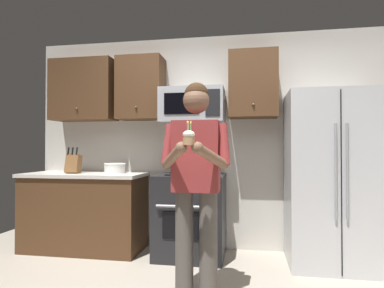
{
  "coord_description": "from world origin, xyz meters",
  "views": [
    {
      "loc": [
        0.5,
        -2.28,
        1.2
      ],
      "look_at": [
        0.04,
        0.38,
        1.25
      ],
      "focal_mm": 30.54,
      "sensor_mm": 36.0,
      "label": 1
    }
  ],
  "objects_px": {
    "refrigerator": "(332,179)",
    "person": "(196,175)",
    "oven_range": "(191,215)",
    "microwave": "(192,106)",
    "cupcake": "(189,137)",
    "bowl_large_white": "(115,168)",
    "knife_block": "(73,164)"
  },
  "relations": [
    {
      "from": "cupcake",
      "to": "person",
      "type": "bearing_deg",
      "value": 90.0
    },
    {
      "from": "microwave",
      "to": "cupcake",
      "type": "height_order",
      "value": "microwave"
    },
    {
      "from": "refrigerator",
      "to": "bowl_large_white",
      "type": "distance_m",
      "value": 2.44
    },
    {
      "from": "cupcake",
      "to": "microwave",
      "type": "bearing_deg",
      "value": 98.71
    },
    {
      "from": "bowl_large_white",
      "to": "person",
      "type": "height_order",
      "value": "person"
    },
    {
      "from": "oven_range",
      "to": "microwave",
      "type": "height_order",
      "value": "microwave"
    },
    {
      "from": "refrigerator",
      "to": "cupcake",
      "type": "relative_size",
      "value": 10.35
    },
    {
      "from": "oven_range",
      "to": "cupcake",
      "type": "bearing_deg",
      "value": -80.51
    },
    {
      "from": "person",
      "to": "microwave",
      "type": "bearing_deg",
      "value": 101.23
    },
    {
      "from": "oven_range",
      "to": "knife_block",
      "type": "distance_m",
      "value": 1.54
    },
    {
      "from": "microwave",
      "to": "cupcake",
      "type": "xyz_separation_m",
      "value": [
        0.22,
        -1.44,
        -0.43
      ]
    },
    {
      "from": "oven_range",
      "to": "cupcake",
      "type": "distance_m",
      "value": 1.58
    },
    {
      "from": "oven_range",
      "to": "person",
      "type": "distance_m",
      "value": 1.15
    },
    {
      "from": "person",
      "to": "cupcake",
      "type": "bearing_deg",
      "value": -90.0
    },
    {
      "from": "oven_range",
      "to": "cupcake",
      "type": "height_order",
      "value": "cupcake"
    },
    {
      "from": "knife_block",
      "to": "oven_range",
      "type": "bearing_deg",
      "value": 1.18
    },
    {
      "from": "bowl_large_white",
      "to": "microwave",
      "type": "bearing_deg",
      "value": 3.13
    },
    {
      "from": "oven_range",
      "to": "refrigerator",
      "type": "xyz_separation_m",
      "value": [
        1.5,
        -0.04,
        0.44
      ]
    },
    {
      "from": "refrigerator",
      "to": "knife_block",
      "type": "relative_size",
      "value": 5.63
    },
    {
      "from": "knife_block",
      "to": "cupcake",
      "type": "xyz_separation_m",
      "value": [
        1.65,
        -1.29,
        0.26
      ]
    },
    {
      "from": "refrigerator",
      "to": "person",
      "type": "height_order",
      "value": "refrigerator"
    },
    {
      "from": "microwave",
      "to": "refrigerator",
      "type": "xyz_separation_m",
      "value": [
        1.5,
        -0.16,
        -0.82
      ]
    },
    {
      "from": "person",
      "to": "oven_range",
      "type": "bearing_deg",
      "value": 102.54
    },
    {
      "from": "knife_block",
      "to": "bowl_large_white",
      "type": "bearing_deg",
      "value": 11.33
    },
    {
      "from": "oven_range",
      "to": "person",
      "type": "xyz_separation_m",
      "value": [
        0.22,
        -0.99,
        0.53
      ]
    },
    {
      "from": "microwave",
      "to": "cupcake",
      "type": "relative_size",
      "value": 4.26
    },
    {
      "from": "oven_range",
      "to": "cupcake",
      "type": "relative_size",
      "value": 5.36
    },
    {
      "from": "refrigerator",
      "to": "bowl_large_white",
      "type": "relative_size",
      "value": 7.0
    },
    {
      "from": "oven_range",
      "to": "refrigerator",
      "type": "height_order",
      "value": "refrigerator"
    },
    {
      "from": "refrigerator",
      "to": "cupcake",
      "type": "distance_m",
      "value": 1.85
    },
    {
      "from": "cupcake",
      "to": "knife_block",
      "type": "bearing_deg",
      "value": 141.87
    },
    {
      "from": "oven_range",
      "to": "microwave",
      "type": "xyz_separation_m",
      "value": [
        0.0,
        0.12,
        1.26
      ]
    }
  ]
}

